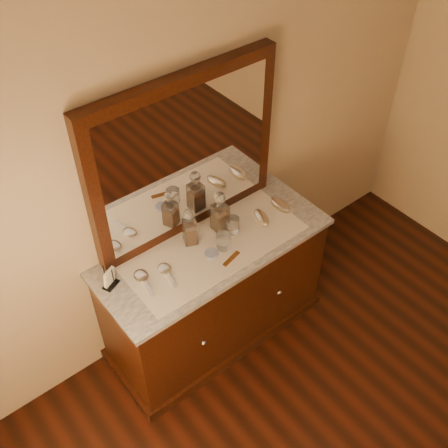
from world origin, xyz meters
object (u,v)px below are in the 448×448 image
(dresser_cabinet, at_px, (214,292))
(pin_dish, at_px, (211,253))
(comb, at_px, (231,259))
(brush_far, at_px, (280,205))
(mirror_frame, at_px, (185,157))
(napkin_rack, at_px, (109,278))
(hand_mirror_inner, at_px, (166,271))
(brush_near, at_px, (262,218))
(hand_mirror_outer, at_px, (142,278))
(decanter_right, at_px, (220,215))
(decanter_left, at_px, (190,230))

(dresser_cabinet, distance_m, pin_dish, 0.46)
(comb, xyz_separation_m, brush_far, (0.52, 0.15, 0.02))
(mirror_frame, bearing_deg, pin_dish, -100.57)
(comb, distance_m, napkin_rack, 0.69)
(hand_mirror_inner, bearing_deg, mirror_frame, 35.93)
(pin_dish, relative_size, napkin_rack, 0.58)
(brush_near, bearing_deg, brush_far, 3.79)
(pin_dish, distance_m, comb, 0.12)
(pin_dish, height_order, hand_mirror_outer, hand_mirror_outer)
(hand_mirror_outer, height_order, hand_mirror_inner, hand_mirror_outer)
(pin_dish, relative_size, hand_mirror_inner, 0.41)
(dresser_cabinet, relative_size, mirror_frame, 1.17)
(comb, height_order, decanter_right, decanter_right)
(brush_far, relative_size, hand_mirror_outer, 0.74)
(dresser_cabinet, distance_m, hand_mirror_inner, 0.56)
(brush_near, height_order, hand_mirror_inner, brush_near)
(brush_far, bearing_deg, decanter_right, 167.32)
(pin_dish, distance_m, decanter_right, 0.24)
(mirror_frame, distance_m, decanter_right, 0.44)
(napkin_rack, distance_m, brush_near, 0.99)
(hand_mirror_outer, bearing_deg, decanter_left, 10.28)
(decanter_left, bearing_deg, napkin_rack, 179.25)
(decanter_left, bearing_deg, hand_mirror_outer, -169.72)
(dresser_cabinet, xyz_separation_m, brush_near, (0.36, -0.02, 0.46))
(brush_near, relative_size, brush_far, 1.02)
(decanter_right, bearing_deg, napkin_rack, 177.79)
(decanter_right, distance_m, hand_mirror_inner, 0.47)
(mirror_frame, height_order, decanter_left, mirror_frame)
(mirror_frame, relative_size, brush_far, 7.46)
(comb, bearing_deg, decanter_right, 51.72)
(brush_far, bearing_deg, brush_near, -176.21)
(brush_far, bearing_deg, comb, -164.33)
(brush_near, bearing_deg, pin_dish, -175.52)
(hand_mirror_outer, bearing_deg, dresser_cabinet, -4.52)
(pin_dish, bearing_deg, brush_far, 4.28)
(decanter_right, bearing_deg, brush_far, -12.68)
(dresser_cabinet, distance_m, brush_far, 0.70)
(dresser_cabinet, relative_size, hand_mirror_outer, 6.48)
(comb, xyz_separation_m, hand_mirror_outer, (-0.48, 0.19, 0.00))
(decanter_left, distance_m, hand_mirror_outer, 0.40)
(pin_dish, xyz_separation_m, brush_far, (0.58, 0.04, 0.01))
(mirror_frame, bearing_deg, decanter_left, -122.43)
(pin_dish, distance_m, hand_mirror_inner, 0.29)
(pin_dish, height_order, napkin_rack, napkin_rack)
(dresser_cabinet, bearing_deg, decanter_right, 35.86)
(decanter_right, relative_size, hand_mirror_outer, 1.31)
(dresser_cabinet, height_order, brush_far, brush_far)
(brush_near, distance_m, hand_mirror_outer, 0.83)
(pin_dish, bearing_deg, decanter_right, 38.42)
(mirror_frame, bearing_deg, hand_mirror_inner, -144.07)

